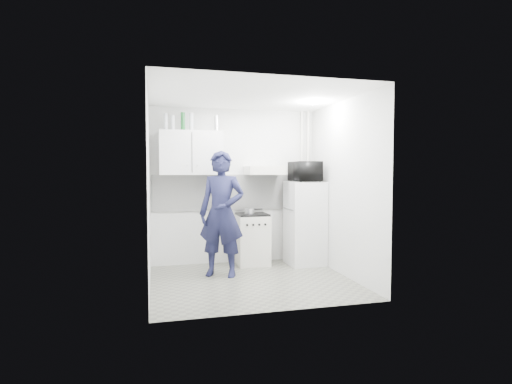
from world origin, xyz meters
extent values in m
plane|color=#656758|center=(0.00, 0.00, 0.00)|extent=(2.80, 2.80, 0.00)
plane|color=white|center=(0.00, 0.00, 2.60)|extent=(2.80, 2.80, 0.00)
plane|color=beige|center=(0.00, 1.25, 1.30)|extent=(2.80, 0.00, 2.80)
plane|color=beige|center=(-1.40, 0.00, 1.30)|extent=(0.00, 2.60, 2.60)
plane|color=beige|center=(1.40, 0.00, 1.30)|extent=(0.00, 2.60, 2.60)
imported|color=#151733|center=(-0.37, 0.41, 0.93)|extent=(0.80, 0.69, 1.86)
cube|color=silver|center=(0.25, 1.00, 0.41)|extent=(0.52, 0.52, 0.82)
cube|color=silver|center=(1.10, 0.80, 0.69)|extent=(0.59, 0.59, 1.38)
cube|color=black|center=(0.25, 1.00, 0.84)|extent=(0.49, 0.49, 0.03)
cylinder|color=silver|center=(0.20, 0.99, 0.90)|extent=(0.16, 0.16, 0.09)
imported|color=black|center=(1.10, 0.80, 1.55)|extent=(0.60, 0.41, 0.33)
cylinder|color=#B2B7BC|center=(-1.14, 1.07, 2.33)|extent=(0.06, 0.06, 0.27)
cylinder|color=#B2B7BC|center=(-1.03, 1.07, 2.32)|extent=(0.06, 0.06, 0.24)
cylinder|color=#144C1E|center=(-0.87, 1.07, 2.35)|extent=(0.07, 0.07, 0.29)
cylinder|color=#B2B7BC|center=(-0.74, 1.07, 2.34)|extent=(0.06, 0.06, 0.28)
cylinder|color=silver|center=(-0.34, 1.07, 2.33)|extent=(0.06, 0.06, 0.26)
cube|color=silver|center=(-0.75, 1.07, 1.85)|extent=(1.00, 0.35, 0.70)
cube|color=silver|center=(0.45, 1.00, 1.57)|extent=(0.60, 0.50, 0.14)
cube|color=white|center=(0.00, 1.24, 1.20)|extent=(2.74, 0.03, 0.60)
cylinder|color=silver|center=(1.30, 1.17, 1.30)|extent=(0.05, 0.05, 2.60)
cylinder|color=silver|center=(1.18, 1.17, 1.30)|extent=(0.04, 0.04, 2.60)
cylinder|color=white|center=(1.00, 0.20, 2.57)|extent=(0.10, 0.10, 0.02)
camera|label=1|loc=(-1.33, -5.41, 1.56)|focal=28.00mm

